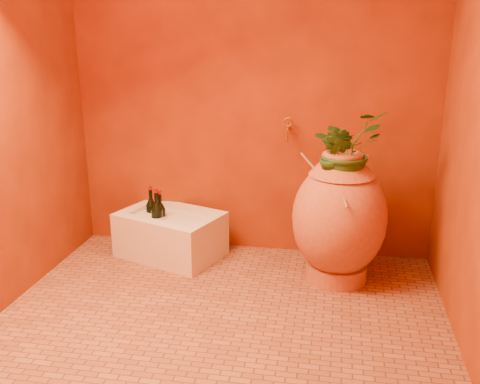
% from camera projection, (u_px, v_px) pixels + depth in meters
% --- Properties ---
extents(floor, '(2.50, 2.50, 0.00)m').
position_uv_depth(floor, '(222.00, 315.00, 3.01)').
color(floor, brown).
rests_on(floor, ground).
extents(wall_back, '(2.50, 0.02, 2.50)m').
position_uv_depth(wall_back, '(252.00, 75.00, 3.58)').
color(wall_back, '#631F05').
rests_on(wall_back, ground).
extents(amphora, '(0.66, 0.66, 0.84)m').
position_uv_depth(amphora, '(339.00, 218.00, 3.33)').
color(amphora, '#AF5D31').
rests_on(amphora, floor).
extents(stone_basin, '(0.80, 0.69, 0.32)m').
position_uv_depth(stone_basin, '(171.00, 235.00, 3.77)').
color(stone_basin, beige).
rests_on(stone_basin, floor).
extents(wine_bottle_a, '(0.08, 0.08, 0.31)m').
position_uv_depth(wine_bottle_a, '(152.00, 214.00, 3.80)').
color(wine_bottle_a, black).
rests_on(wine_bottle_a, stone_basin).
extents(wine_bottle_b, '(0.08, 0.08, 0.31)m').
position_uv_depth(wine_bottle_b, '(161.00, 218.00, 3.72)').
color(wine_bottle_b, black).
rests_on(wine_bottle_b, stone_basin).
extents(wine_bottle_c, '(0.08, 0.08, 0.34)m').
position_uv_depth(wine_bottle_c, '(157.00, 219.00, 3.67)').
color(wine_bottle_c, black).
rests_on(wine_bottle_c, stone_basin).
extents(wall_tap, '(0.07, 0.14, 0.15)m').
position_uv_depth(wall_tap, '(288.00, 128.00, 3.57)').
color(wall_tap, '#A17425').
rests_on(wall_tap, wall_back).
extents(plant_main, '(0.56, 0.56, 0.47)m').
position_uv_depth(plant_main, '(346.00, 149.00, 3.19)').
color(plant_main, '#1E4B1B').
rests_on(plant_main, amphora).
extents(plant_side, '(0.24, 0.23, 0.35)m').
position_uv_depth(plant_side, '(336.00, 156.00, 3.14)').
color(plant_side, '#1E4B1B').
rests_on(plant_side, amphora).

